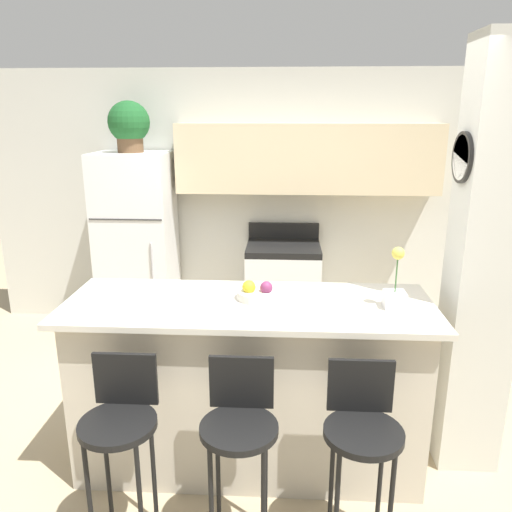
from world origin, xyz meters
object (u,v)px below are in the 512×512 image
(refrigerator, at_px, (137,245))
(potted_plant_on_fridge, at_px, (129,125))
(stove_range, at_px, (283,289))
(bar_stool_left, at_px, (121,424))
(bar_stool_mid, at_px, (240,428))
(bar_stool_right, at_px, (362,432))
(orchid_vase, at_px, (395,290))
(fruit_bowl, at_px, (257,293))

(refrigerator, distance_m, potted_plant_on_fridge, 1.14)
(stove_range, distance_m, bar_stool_left, 2.69)
(bar_stool_mid, xyz_separation_m, bar_stool_right, (0.59, 0.00, 0.00))
(refrigerator, bearing_deg, bar_stool_mid, -64.21)
(stove_range, relative_size, orchid_vase, 3.03)
(stove_range, relative_size, bar_stool_mid, 1.09)
(stove_range, bearing_deg, potted_plant_on_fridge, -179.16)
(refrigerator, bearing_deg, potted_plant_on_fridge, 120.02)
(refrigerator, xyz_separation_m, bar_stool_right, (1.82, -2.54, -0.23))
(refrigerator, xyz_separation_m, stove_range, (1.43, 0.02, -0.43))
(bar_stool_mid, bearing_deg, potted_plant_on_fridge, 115.79)
(potted_plant_on_fridge, bearing_deg, bar_stool_mid, -64.21)
(bar_stool_right, bearing_deg, potted_plant_on_fridge, 125.59)
(stove_range, xyz_separation_m, bar_stool_right, (0.39, -2.56, 0.20))
(bar_stool_mid, bearing_deg, bar_stool_left, 180.00)
(stove_range, bearing_deg, fruit_bowl, -94.61)
(bar_stool_left, relative_size, potted_plant_on_fridge, 2.13)
(bar_stool_right, bearing_deg, bar_stool_mid, 180.00)
(bar_stool_mid, relative_size, bar_stool_right, 1.00)
(stove_range, relative_size, potted_plant_on_fridge, 2.32)
(bar_stool_left, xyz_separation_m, fruit_bowl, (0.64, 0.68, 0.45))
(stove_range, bearing_deg, bar_stool_right, -81.33)
(bar_stool_left, xyz_separation_m, potted_plant_on_fridge, (-0.64, 2.54, 1.37))
(bar_stool_left, xyz_separation_m, bar_stool_right, (1.18, 0.00, 0.00))
(bar_stool_left, relative_size, fruit_bowl, 4.04)
(bar_stool_left, relative_size, bar_stool_mid, 1.00)
(bar_stool_right, bearing_deg, stove_range, 98.67)
(orchid_vase, bearing_deg, refrigerator, 136.44)
(bar_stool_right, bearing_deg, bar_stool_left, 180.00)
(refrigerator, distance_m, fruit_bowl, 2.27)
(bar_stool_mid, height_order, fruit_bowl, fruit_bowl)
(bar_stool_mid, relative_size, orchid_vase, 2.78)
(refrigerator, bearing_deg, bar_stool_left, -75.92)
(potted_plant_on_fridge, xyz_separation_m, orchid_vase, (2.06, -1.95, -0.85))
(orchid_vase, height_order, fruit_bowl, orchid_vase)
(bar_stool_right, height_order, fruit_bowl, fruit_bowl)
(bar_stool_mid, bearing_deg, refrigerator, 115.79)
(bar_stool_right, xyz_separation_m, orchid_vase, (0.24, 0.58, 0.52))
(bar_stool_right, xyz_separation_m, fruit_bowl, (-0.54, 0.68, 0.45))
(bar_stool_right, xyz_separation_m, potted_plant_on_fridge, (-1.82, 2.54, 1.37))
(fruit_bowl, bearing_deg, bar_stool_left, -133.35)
(stove_range, bearing_deg, orchid_vase, -72.33)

